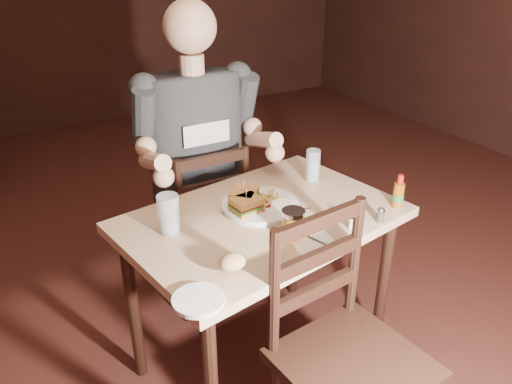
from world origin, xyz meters
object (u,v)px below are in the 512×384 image
chair_near (353,364)px  dinner_plate (260,206)px  diner (199,123)px  side_plate (198,301)px  glass_left (169,214)px  hot_sauce (399,191)px  syrup_dispenser (293,224)px  chair_far (200,222)px  glass_right (313,165)px  main_table (262,235)px

chair_near → dinner_plate: chair_near is taller
diner → side_plate: bearing=-114.0°
chair_near → glass_left: 0.83m
hot_sauce → syrup_dispenser: hot_sauce is taller
syrup_dispenser → diner: bearing=83.1°
chair_far → glass_right: 0.69m
chair_far → side_plate: (-0.42, -0.95, 0.33)m
chair_far → diner: 0.55m
side_plate → chair_near: bearing=-26.1°
chair_far → side_plate: 1.09m
chair_far → chair_near: size_ratio=0.92×
chair_near → hot_sauce: 0.72m
glass_right → dinner_plate: bearing=-161.7°
dinner_plate → diner: bearing=94.8°
chair_far → syrup_dispenser: 0.87m
chair_near → dinner_plate: size_ratio=3.18×
syrup_dispenser → dinner_plate: bearing=78.3°
chair_near → syrup_dispenser: chair_near is taller
chair_far → hot_sauce: 1.04m
glass_left → syrup_dispenser: glass_left is taller
main_table → syrup_dispenser: syrup_dispenser is taller
dinner_plate → syrup_dispenser: size_ratio=2.75×
side_plate → chair_far: bearing=66.2°
chair_far → chair_near: 1.17m
glass_left → diner: bearing=53.9°
main_table → diner: 0.62m
chair_near → glass_right: size_ratio=6.71×
main_table → hot_sauce: size_ratio=8.32×
chair_near → diner: 1.23m
main_table → syrup_dispenser: (0.01, -0.20, 0.15)m
chair_near → side_plate: size_ratio=6.22×
chair_near → side_plate: chair_near is taller
chair_far → chair_near: (0.02, -1.17, 0.04)m
diner → glass_right: bearing=-43.3°
diner → side_plate: 1.02m
main_table → chair_far: bearing=91.7°
side_plate → dinner_plate: bearing=42.1°
syrup_dispenser → side_plate: (-0.45, -0.17, -0.05)m
chair_far → glass_left: size_ratio=6.02×
glass_left → side_plate: bearing=-100.4°
hot_sauce → side_plate: hot_sauce is taller
main_table → dinner_plate: size_ratio=3.85×
chair_far → syrup_dispenser: (0.03, -0.79, 0.38)m
main_table → glass_right: glass_right is taller
main_table → glass_left: (-0.36, 0.07, 0.17)m
chair_far → main_table: bearing=92.7°
diner → syrup_dispenser: bearing=-86.6°
glass_right → hot_sauce: glass_right is taller
chair_near → syrup_dispenser: size_ratio=8.73×
chair_far → hot_sauce: bearing=124.3°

